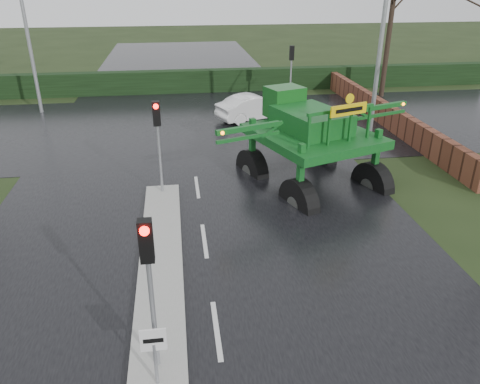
{
  "coord_description": "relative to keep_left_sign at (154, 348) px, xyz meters",
  "views": [
    {
      "loc": [
        -0.63,
        -8.38,
        7.45
      ],
      "look_at": [
        0.98,
        3.15,
        2.0
      ],
      "focal_mm": 35.0,
      "sensor_mm": 36.0,
      "label": 1
    }
  ],
  "objects": [
    {
      "name": "ground",
      "position": [
        1.3,
        1.5,
        -1.06
      ],
      "size": [
        140.0,
        140.0,
        0.0
      ],
      "primitive_type": "plane",
      "color": "black",
      "rests_on": "ground"
    },
    {
      "name": "road_main",
      "position": [
        1.3,
        11.5,
        -1.05
      ],
      "size": [
        14.0,
        80.0,
        0.02
      ],
      "primitive_type": "cube",
      "color": "black",
      "rests_on": "ground"
    },
    {
      "name": "road_cross",
      "position": [
        1.3,
        17.5,
        -1.05
      ],
      "size": [
        80.0,
        12.0,
        0.02
      ],
      "primitive_type": "cube",
      "color": "black",
      "rests_on": "ground"
    },
    {
      "name": "median_island",
      "position": [
        0.0,
        4.5,
        -0.97
      ],
      "size": [
        1.2,
        10.0,
        0.16
      ],
      "primitive_type": "cube",
      "color": "gray",
      "rests_on": "ground"
    },
    {
      "name": "hedge_row",
      "position": [
        1.3,
        25.5,
        -0.31
      ],
      "size": [
        44.0,
        0.9,
        1.5
      ],
      "primitive_type": "cube",
      "color": "black",
      "rests_on": "ground"
    },
    {
      "name": "brick_wall",
      "position": [
        11.8,
        17.5,
        -0.46
      ],
      "size": [
        0.4,
        20.0,
        1.2
      ],
      "primitive_type": "cube",
      "color": "#592D1E",
      "rests_on": "ground"
    },
    {
      "name": "keep_left_sign",
      "position": [
        0.0,
        0.0,
        0.0
      ],
      "size": [
        0.5,
        0.07,
        1.35
      ],
      "color": "gray",
      "rests_on": "ground"
    },
    {
      "name": "traffic_signal_near",
      "position": [
        0.0,
        0.49,
        1.53
      ],
      "size": [
        0.26,
        0.33,
        3.52
      ],
      "color": "gray",
      "rests_on": "ground"
    },
    {
      "name": "traffic_signal_mid",
      "position": [
        0.0,
        8.99,
        1.53
      ],
      "size": [
        0.26,
        0.33,
        3.52
      ],
      "color": "gray",
      "rests_on": "ground"
    },
    {
      "name": "traffic_signal_far",
      "position": [
        7.8,
        21.51,
        1.53
      ],
      "size": [
        0.26,
        0.33,
        3.52
      ],
      "rotation": [
        0.0,
        0.0,
        3.14
      ],
      "color": "gray",
      "rests_on": "ground"
    },
    {
      "name": "street_light_right",
      "position": [
        9.49,
        13.5,
        4.93
      ],
      "size": [
        3.85,
        0.3,
        10.0
      ],
      "color": "gray",
      "rests_on": "ground"
    },
    {
      "name": "street_light_left_far",
      "position": [
        -6.89,
        21.5,
        4.93
      ],
      "size": [
        3.85,
        0.3,
        10.0
      ],
      "color": "gray",
      "rests_on": "ground"
    },
    {
      "name": "crop_sprayer",
      "position": [
        4.72,
        7.77,
        1.2
      ],
      "size": [
        8.08,
        6.33,
        4.77
      ],
      "rotation": [
        0.0,
        0.0,
        0.35
      ],
      "color": "black",
      "rests_on": "ground"
    },
    {
      "name": "white_sedan",
      "position": [
        4.99,
        18.25,
        -1.06
      ],
      "size": [
        4.5,
        2.96,
        1.4
      ],
      "primitive_type": "imported",
      "rotation": [
        0.0,
        0.0,
        1.95
      ],
      "color": "white",
      "rests_on": "ground"
    }
  ]
}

